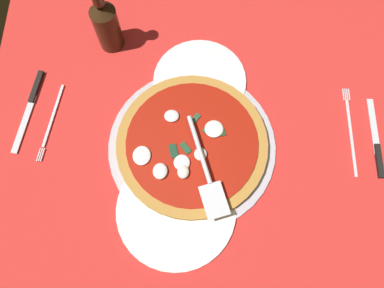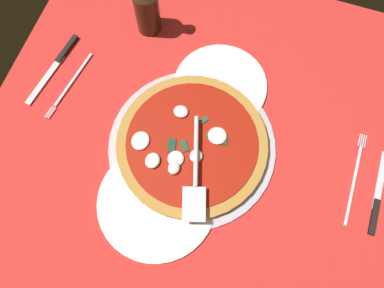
# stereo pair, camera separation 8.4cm
# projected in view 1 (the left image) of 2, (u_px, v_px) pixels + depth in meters

# --- Properties ---
(ground_plane) EXTENTS (1.05, 1.05, 0.01)m
(ground_plane) POSITION_uv_depth(u_px,v_px,m) (213.00, 160.00, 0.85)
(ground_plane) COLOR red
(checker_pattern) EXTENTS (1.05, 1.05, 0.00)m
(checker_pattern) POSITION_uv_depth(u_px,v_px,m) (213.00, 159.00, 0.85)
(checker_pattern) COLOR silver
(checker_pattern) RESTS_ON ground_plane
(pizza_pan) EXTENTS (0.37, 0.37, 0.01)m
(pizza_pan) POSITION_uv_depth(u_px,v_px,m) (192.00, 146.00, 0.85)
(pizza_pan) COLOR #B8B2BE
(pizza_pan) RESTS_ON ground_plane
(dinner_plate_left) EXTENTS (0.25, 0.25, 0.01)m
(dinner_plate_left) POSITION_uv_depth(u_px,v_px,m) (176.00, 210.00, 0.81)
(dinner_plate_left) COLOR white
(dinner_plate_left) RESTS_ON ground_plane
(dinner_plate_right) EXTENTS (0.22, 0.22, 0.01)m
(dinner_plate_right) POSITION_uv_depth(u_px,v_px,m) (200.00, 81.00, 0.91)
(dinner_plate_right) COLOR white
(dinner_plate_right) RESTS_ON ground_plane
(pizza) EXTENTS (0.33, 0.33, 0.03)m
(pizza) POSITION_uv_depth(u_px,v_px,m) (192.00, 144.00, 0.84)
(pizza) COLOR #BA8035
(pizza) RESTS_ON pizza_pan
(pizza_server) EXTENTS (0.22, 0.10, 0.01)m
(pizza_server) POSITION_uv_depth(u_px,v_px,m) (206.00, 169.00, 0.79)
(pizza_server) COLOR silver
(pizza_server) RESTS_ON pizza
(place_setting_near) EXTENTS (0.22, 0.12, 0.01)m
(place_setting_near) POSITION_uv_depth(u_px,v_px,m) (363.00, 139.00, 0.86)
(place_setting_near) COLOR white
(place_setting_near) RESTS_ON ground_plane
(place_setting_far) EXTENTS (0.22, 0.16, 0.01)m
(place_setting_far) POSITION_uv_depth(u_px,v_px,m) (41.00, 113.00, 0.88)
(place_setting_far) COLOR white
(place_setting_far) RESTS_ON ground_plane
(beer_bottle) EXTENTS (0.06, 0.06, 0.22)m
(beer_bottle) POSITION_uv_depth(u_px,v_px,m) (106.00, 23.00, 0.87)
(beer_bottle) COLOR #352211
(beer_bottle) RESTS_ON ground_plane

